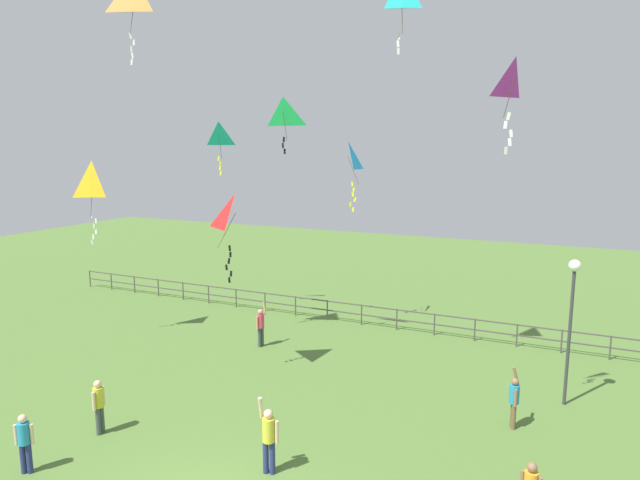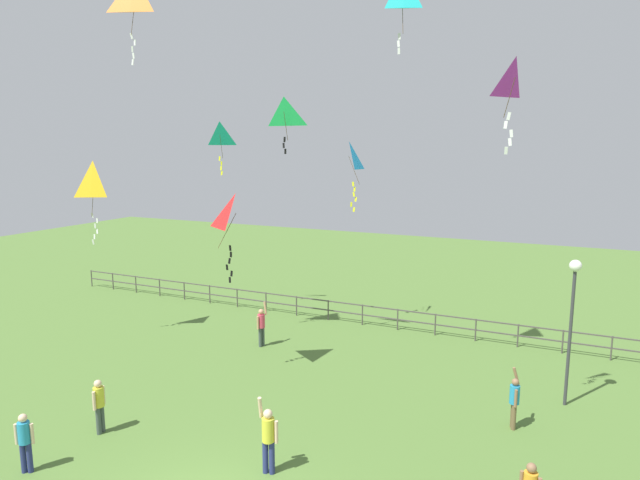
{
  "view_description": "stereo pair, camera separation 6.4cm",
  "coord_description": "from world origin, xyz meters",
  "px_view_note": "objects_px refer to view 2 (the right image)",
  "views": [
    {
      "loc": [
        6.79,
        -8.29,
        7.87
      ],
      "look_at": [
        0.7,
        5.04,
        5.41
      ],
      "focal_mm": 30.55,
      "sensor_mm": 36.0,
      "label": 1
    },
    {
      "loc": [
        6.85,
        -8.26,
        7.87
      ],
      "look_at": [
        0.7,
        5.04,
        5.41
      ],
      "focal_mm": 30.55,
      "sensor_mm": 36.0,
      "label": 2
    }
  ],
  "objects_px": {
    "person_1": "(514,399)",
    "kite_5": "(284,113)",
    "kite_2": "(220,136)",
    "kite_7": "(94,182)",
    "person_0": "(25,439)",
    "lamppost": "(573,301)",
    "kite_3": "(349,159)",
    "kite_6": "(236,216)",
    "person_5": "(99,403)",
    "kite_1": "(515,82)",
    "person_6": "(268,436)",
    "person_2": "(261,324)"
  },
  "relations": [
    {
      "from": "person_1",
      "to": "kite_1",
      "type": "bearing_deg",
      "value": -139.12
    },
    {
      "from": "kite_6",
      "to": "person_6",
      "type": "bearing_deg",
      "value": -50.24
    },
    {
      "from": "person_5",
      "to": "kite_6",
      "type": "height_order",
      "value": "kite_6"
    },
    {
      "from": "person_6",
      "to": "kite_6",
      "type": "distance_m",
      "value": 7.7
    },
    {
      "from": "kite_3",
      "to": "kite_5",
      "type": "height_order",
      "value": "kite_5"
    },
    {
      "from": "person_5",
      "to": "kite_7",
      "type": "relative_size",
      "value": 0.47
    },
    {
      "from": "kite_5",
      "to": "kite_7",
      "type": "relative_size",
      "value": 0.62
    },
    {
      "from": "person_1",
      "to": "lamppost",
      "type": "bearing_deg",
      "value": 59.03
    },
    {
      "from": "person_0",
      "to": "lamppost",
      "type": "bearing_deg",
      "value": 38.37
    },
    {
      "from": "person_6",
      "to": "kite_2",
      "type": "xyz_separation_m",
      "value": [
        -8.36,
        10.26,
        7.44
      ]
    },
    {
      "from": "person_5",
      "to": "kite_1",
      "type": "bearing_deg",
      "value": 25.24
    },
    {
      "from": "person_0",
      "to": "person_6",
      "type": "bearing_deg",
      "value": 24.49
    },
    {
      "from": "lamppost",
      "to": "kite_3",
      "type": "xyz_separation_m",
      "value": [
        -9.02,
        4.34,
        4.08
      ]
    },
    {
      "from": "person_5",
      "to": "kite_6",
      "type": "xyz_separation_m",
      "value": [
        1.32,
        5.02,
        4.74
      ]
    },
    {
      "from": "kite_5",
      "to": "kite_7",
      "type": "bearing_deg",
      "value": -165.89
    },
    {
      "from": "person_5",
      "to": "kite_3",
      "type": "xyz_separation_m",
      "value": [
        2.77,
        11.65,
        6.51
      ]
    },
    {
      "from": "kite_2",
      "to": "person_0",
      "type": "bearing_deg",
      "value": -77.0
    },
    {
      "from": "kite_7",
      "to": "kite_6",
      "type": "bearing_deg",
      "value": -7.19
    },
    {
      "from": "kite_2",
      "to": "kite_3",
      "type": "distance_m",
      "value": 6.06
    },
    {
      "from": "person_6",
      "to": "kite_3",
      "type": "bearing_deg",
      "value": 102.3
    },
    {
      "from": "person_5",
      "to": "kite_5",
      "type": "distance_m",
      "value": 11.57
    },
    {
      "from": "kite_1",
      "to": "kite_5",
      "type": "xyz_separation_m",
      "value": [
        -8.38,
        3.17,
        -0.36
      ]
    },
    {
      "from": "person_0",
      "to": "kite_1",
      "type": "distance_m",
      "value": 15.05
    },
    {
      "from": "person_2",
      "to": "person_6",
      "type": "bearing_deg",
      "value": -58.02
    },
    {
      "from": "person_1",
      "to": "person_5",
      "type": "height_order",
      "value": "person_1"
    },
    {
      "from": "person_1",
      "to": "person_6",
      "type": "bearing_deg",
      "value": -137.42
    },
    {
      "from": "lamppost",
      "to": "kite_1",
      "type": "distance_m",
      "value": 6.96
    },
    {
      "from": "kite_1",
      "to": "person_1",
      "type": "bearing_deg",
      "value": 40.88
    },
    {
      "from": "kite_3",
      "to": "kite_6",
      "type": "xyz_separation_m",
      "value": [
        -1.45,
        -6.63,
        -1.78
      ]
    },
    {
      "from": "person_0",
      "to": "person_2",
      "type": "distance_m",
      "value": 9.94
    },
    {
      "from": "lamppost",
      "to": "person_1",
      "type": "distance_m",
      "value": 3.55
    },
    {
      "from": "lamppost",
      "to": "kite_7",
      "type": "distance_m",
      "value": 18.2
    },
    {
      "from": "person_6",
      "to": "lamppost",
      "type": "bearing_deg",
      "value": 46.93
    },
    {
      "from": "kite_7",
      "to": "person_5",
      "type": "bearing_deg",
      "value": -44.41
    },
    {
      "from": "person_1",
      "to": "kite_7",
      "type": "distance_m",
      "value": 17.5
    },
    {
      "from": "kite_1",
      "to": "kite_5",
      "type": "height_order",
      "value": "kite_1"
    },
    {
      "from": "person_2",
      "to": "kite_2",
      "type": "xyz_separation_m",
      "value": [
        -3.71,
        2.82,
        7.51
      ]
    },
    {
      "from": "kite_2",
      "to": "kite_7",
      "type": "xyz_separation_m",
      "value": [
        -2.97,
        -4.61,
        -1.91
      ]
    },
    {
      "from": "person_0",
      "to": "kite_6",
      "type": "xyz_separation_m",
      "value": [
        1.49,
        7.18,
        4.75
      ]
    },
    {
      "from": "person_1",
      "to": "person_6",
      "type": "relative_size",
      "value": 0.9
    },
    {
      "from": "kite_2",
      "to": "kite_5",
      "type": "bearing_deg",
      "value": -29.33
    },
    {
      "from": "person_1",
      "to": "kite_5",
      "type": "bearing_deg",
      "value": 162.45
    },
    {
      "from": "lamppost",
      "to": "kite_5",
      "type": "relative_size",
      "value": 2.21
    },
    {
      "from": "person_2",
      "to": "person_6",
      "type": "height_order",
      "value": "person_6"
    },
    {
      "from": "person_6",
      "to": "kite_5",
      "type": "height_order",
      "value": "kite_5"
    },
    {
      "from": "person_6",
      "to": "kite_1",
      "type": "relative_size",
      "value": 0.81
    },
    {
      "from": "lamppost",
      "to": "kite_6",
      "type": "xyz_separation_m",
      "value": [
        -10.47,
        -2.29,
        2.3
      ]
    },
    {
      "from": "person_2",
      "to": "person_6",
      "type": "relative_size",
      "value": 0.93
    },
    {
      "from": "person_2",
      "to": "kite_7",
      "type": "bearing_deg",
      "value": -164.92
    },
    {
      "from": "kite_3",
      "to": "kite_2",
      "type": "bearing_deg",
      "value": -169.55
    }
  ]
}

